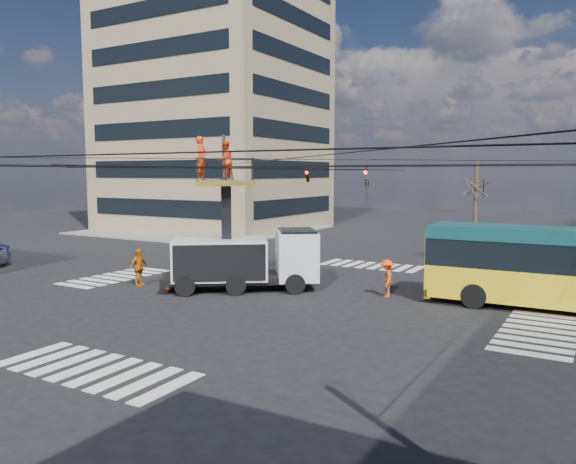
# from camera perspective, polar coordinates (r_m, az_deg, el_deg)

# --- Properties ---
(ground) EXTENTS (120.00, 120.00, 0.00)m
(ground) POSITION_cam_1_polar(r_m,az_deg,el_deg) (24.00, -0.51, -6.81)
(ground) COLOR black
(ground) RESTS_ON ground
(sidewalk_nw) EXTENTS (18.00, 18.00, 0.12)m
(sidewalk_nw) POSITION_cam_1_polar(r_m,az_deg,el_deg) (52.96, -8.43, 0.23)
(sidewalk_nw) COLOR slate
(sidewalk_nw) RESTS_ON ground
(crosswalks) EXTENTS (22.40, 22.40, 0.02)m
(crosswalks) POSITION_cam_1_polar(r_m,az_deg,el_deg) (24.00, -0.51, -6.78)
(crosswalks) COLOR silver
(crosswalks) RESTS_ON ground
(building_tower) EXTENTS (18.06, 16.06, 30.00)m
(building_tower) POSITION_cam_1_polar(r_m,az_deg,el_deg) (56.48, -7.51, 15.82)
(building_tower) COLOR #998661
(building_tower) RESTS_ON ground
(overhead_network) EXTENTS (24.24, 24.24, 8.00)m
(overhead_network) POSITION_cam_1_polar(r_m,az_deg,el_deg) (23.81, -0.17, 3.51)
(overhead_network) COLOR #2D2D30
(overhead_network) RESTS_ON ground
(tree_a) EXTENTS (2.00, 2.00, 6.00)m
(tree_a) POSITION_cam_1_polar(r_m,az_deg,el_deg) (34.33, 18.59, 4.53)
(tree_a) COLOR #382B21
(tree_a) RESTS_ON ground
(utility_truck) EXTENTS (7.03, 5.95, 6.94)m
(utility_truck) POSITION_cam_1_polar(r_m,az_deg,el_deg) (25.61, -4.48, -1.08)
(utility_truck) COLOR black
(utility_truck) RESTS_ON ground
(traffic_cone) EXTENTS (0.36, 0.36, 0.69)m
(traffic_cone) POSITION_cam_1_polar(r_m,az_deg,el_deg) (26.62, -11.84, -4.90)
(traffic_cone) COLOR #FF350A
(traffic_cone) RESTS_ON ground
(worker_ground) EXTENTS (0.48, 1.06, 1.77)m
(worker_ground) POSITION_cam_1_polar(r_m,az_deg,el_deg) (27.43, -14.95, -3.51)
(worker_ground) COLOR #CF600D
(worker_ground) RESTS_ON ground
(flagger) EXTENTS (0.97, 1.21, 1.63)m
(flagger) POSITION_cam_1_polar(r_m,az_deg,el_deg) (24.59, 10.01, -4.65)
(flagger) COLOR #F34A0F
(flagger) RESTS_ON ground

